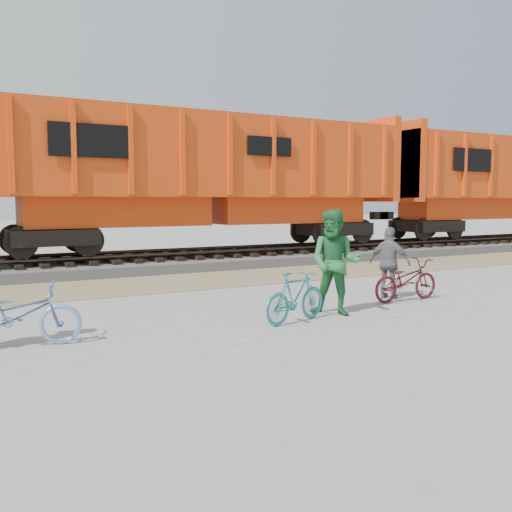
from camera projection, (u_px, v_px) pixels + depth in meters
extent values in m
plane|color=#9E9E99|center=(278.00, 323.00, 9.90)|extent=(120.00, 120.00, 0.00)
cube|color=#95835C|center=(167.00, 283.00, 14.68)|extent=(120.00, 3.00, 0.02)
cube|color=slate|center=(127.00, 265.00, 17.71)|extent=(120.00, 4.00, 0.30)
cube|color=black|center=(127.00, 258.00, 17.69)|extent=(0.22, 2.60, 0.12)
cube|color=black|center=(301.00, 249.00, 20.84)|extent=(0.22, 2.60, 0.12)
cylinder|color=#382821|center=(134.00, 256.00, 17.05)|extent=(120.00, 0.12, 0.12)
cylinder|color=#382821|center=(120.00, 252.00, 18.30)|extent=(120.00, 0.12, 0.12)
cube|color=black|center=(209.00, 236.00, 19.00)|extent=(11.20, 2.20, 0.80)
cube|color=#CB3F0E|center=(209.00, 211.00, 18.92)|extent=(11.76, 1.65, 0.90)
cube|color=#CB3F0E|center=(209.00, 158.00, 18.75)|extent=(14.00, 3.00, 2.60)
cube|color=#DC410D|center=(370.00, 162.00, 22.07)|extent=(0.30, 3.06, 3.10)
cube|color=black|center=(91.00, 140.00, 15.32)|extent=(2.20, 0.04, 0.90)
cube|color=black|center=(506.00, 227.00, 26.29)|extent=(11.20, 2.20, 0.80)
cube|color=#CB3F0E|center=(506.00, 208.00, 26.20)|extent=(11.76, 1.65, 0.90)
cube|color=#CB3F0E|center=(508.00, 170.00, 26.04)|extent=(14.00, 3.00, 2.60)
cube|color=#DC410D|center=(395.00, 163.00, 22.70)|extent=(0.30, 3.06, 3.10)
cube|color=black|center=(473.00, 160.00, 22.60)|extent=(2.20, 0.04, 0.90)
imported|color=#709AD1|center=(18.00, 315.00, 8.29)|extent=(1.88, 1.06, 0.94)
imported|color=teal|center=(295.00, 297.00, 9.95)|extent=(1.56, 0.83, 0.90)
imported|color=#4E121B|center=(406.00, 280.00, 12.08)|extent=(1.71, 0.61, 0.90)
imported|color=#226C33|center=(335.00, 262.00, 10.55)|extent=(1.19, 1.21, 1.97)
imported|color=slate|center=(390.00, 263.00, 12.35)|extent=(0.76, 0.99, 1.56)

